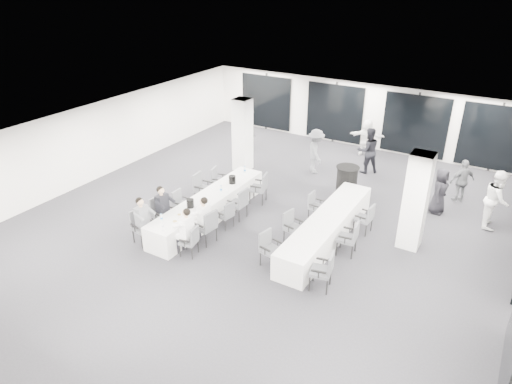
# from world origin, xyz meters

# --- Properties ---
(room) EXTENTS (14.04, 16.04, 2.84)m
(room) POSITION_xyz_m (0.89, 1.11, 1.39)
(room) COLOR #26262B
(room) RESTS_ON ground
(column_left) EXTENTS (0.60, 0.60, 2.80)m
(column_left) POSITION_xyz_m (-2.80, 3.20, 1.40)
(column_left) COLOR white
(column_left) RESTS_ON floor
(column_right) EXTENTS (0.60, 0.60, 2.80)m
(column_right) POSITION_xyz_m (4.20, 1.00, 1.40)
(column_right) COLOR white
(column_right) RESTS_ON floor
(banquet_table_main) EXTENTS (0.90, 5.00, 0.75)m
(banquet_table_main) POSITION_xyz_m (-1.60, -0.64, 0.38)
(banquet_table_main) COLOR silver
(banquet_table_main) RESTS_ON floor
(banquet_table_side) EXTENTS (0.90, 5.00, 0.75)m
(banquet_table_side) POSITION_xyz_m (2.07, 0.05, 0.38)
(banquet_table_side) COLOR silver
(banquet_table_side) RESTS_ON floor
(cocktail_table) EXTENTS (0.79, 0.79, 1.10)m
(cocktail_table) POSITION_xyz_m (1.53, 3.00, 0.56)
(cocktail_table) COLOR black
(cocktail_table) RESTS_ON floor
(chair_main_left_near) EXTENTS (0.59, 0.62, 0.99)m
(chair_main_left_near) POSITION_xyz_m (-2.44, -2.76, 0.57)
(chair_main_left_near) COLOR #4C4E53
(chair_main_left_near) RESTS_ON floor
(chair_main_left_second) EXTENTS (0.57, 0.62, 1.03)m
(chair_main_left_second) POSITION_xyz_m (-2.44, -1.93, 0.59)
(chair_main_left_second) COLOR #4C4E53
(chair_main_left_second) RESTS_ON floor
(chair_main_left_mid) EXTENTS (0.45, 0.51, 0.88)m
(chair_main_left_mid) POSITION_xyz_m (-2.43, -1.03, 0.50)
(chair_main_left_mid) COLOR #4C4E53
(chair_main_left_mid) RESTS_ON floor
(chair_main_left_fourth) EXTENTS (0.58, 0.63, 1.04)m
(chair_main_left_fourth) POSITION_xyz_m (-2.44, 0.08, 0.59)
(chair_main_left_fourth) COLOR #4C4E53
(chair_main_left_fourth) RESTS_ON floor
(chair_main_left_far) EXTENTS (0.54, 0.57, 0.91)m
(chair_main_left_far) POSITION_xyz_m (-2.43, 0.99, 0.52)
(chair_main_left_far) COLOR #4C4E53
(chair_main_left_far) RESTS_ON floor
(chair_main_right_near) EXTENTS (0.52, 0.55, 0.88)m
(chair_main_right_near) POSITION_xyz_m (-0.77, -2.59, 0.50)
(chair_main_right_near) COLOR #4C4E53
(chair_main_right_near) RESTS_ON floor
(chair_main_right_second) EXTENTS (0.58, 0.63, 1.04)m
(chair_main_right_second) POSITION_xyz_m (-0.76, -1.85, 0.59)
(chair_main_right_second) COLOR #4C4E53
(chair_main_right_second) RESTS_ON floor
(chair_main_right_mid) EXTENTS (0.50, 0.54, 0.87)m
(chair_main_right_mid) POSITION_xyz_m (-0.78, -0.87, 0.49)
(chair_main_right_mid) COLOR #4C4E53
(chair_main_right_mid) RESTS_ON floor
(chair_main_right_fourth) EXTENTS (0.53, 0.59, 1.02)m
(chair_main_right_fourth) POSITION_xyz_m (-0.76, -0.18, 0.58)
(chair_main_right_fourth) COLOR #4C4E53
(chair_main_right_fourth) RESTS_ON floor
(chair_main_right_far) EXTENTS (0.63, 0.66, 1.04)m
(chair_main_right_far) POSITION_xyz_m (-0.76, 1.11, 0.59)
(chair_main_right_far) COLOR #4C4E53
(chair_main_right_far) RESTS_ON floor
(chair_side_left_near) EXTENTS (0.57, 0.60, 0.96)m
(chair_side_left_near) POSITION_xyz_m (1.24, -1.85, 0.55)
(chair_side_left_near) COLOR #4C4E53
(chair_side_left_near) RESTS_ON floor
(chair_side_left_mid) EXTENTS (0.56, 0.59, 0.94)m
(chair_side_left_mid) POSITION_xyz_m (1.24, -0.53, 0.54)
(chair_side_left_mid) COLOR #4C4E53
(chair_side_left_mid) RESTS_ON floor
(chair_side_left_far) EXTENTS (0.45, 0.51, 0.87)m
(chair_side_left_far) POSITION_xyz_m (1.25, 1.03, 0.50)
(chair_side_left_far) COLOR #4C4E53
(chair_side_left_far) RESTS_ON floor
(chair_side_right_near) EXTENTS (0.60, 0.64, 1.01)m
(chair_side_right_near) POSITION_xyz_m (2.91, -2.07, 0.58)
(chair_side_right_near) COLOR #4C4E53
(chair_side_right_near) RESTS_ON floor
(chair_side_right_mid) EXTENTS (0.56, 0.61, 1.00)m
(chair_side_right_mid) POSITION_xyz_m (2.91, -0.31, 0.57)
(chair_side_right_mid) COLOR #4C4E53
(chair_side_right_mid) RESTS_ON floor
(chair_side_right_far) EXTENTS (0.51, 0.56, 0.93)m
(chair_side_right_far) POSITION_xyz_m (2.90, 1.01, 0.53)
(chair_side_right_far) COLOR #4C4E53
(chair_side_right_far) RESTS_ON floor
(seated_guest_a) EXTENTS (0.50, 0.38, 1.44)m
(seated_guest_a) POSITION_xyz_m (-2.27, -2.78, 0.81)
(seated_guest_a) COLOR slate
(seated_guest_a) RESTS_ON floor
(seated_guest_b) EXTENTS (0.50, 0.38, 1.44)m
(seated_guest_b) POSITION_xyz_m (-2.27, -1.94, 0.81)
(seated_guest_b) COLOR black
(seated_guest_b) RESTS_ON floor
(seated_guest_c) EXTENTS (0.50, 0.38, 1.44)m
(seated_guest_c) POSITION_xyz_m (-0.93, -2.60, 0.81)
(seated_guest_c) COLOR white
(seated_guest_c) RESTS_ON floor
(seated_guest_d) EXTENTS (0.50, 0.38, 1.44)m
(seated_guest_d) POSITION_xyz_m (-0.93, -1.84, 0.81)
(seated_guest_d) COLOR white
(seated_guest_d) RESTS_ON floor
(standing_guest_b) EXTENTS (1.12, 1.08, 2.01)m
(standing_guest_b) POSITION_xyz_m (1.44, 5.39, 1.01)
(standing_guest_b) COLOR black
(standing_guest_b) RESTS_ON floor
(standing_guest_c) EXTENTS (1.28, 1.38, 1.94)m
(standing_guest_c) POSITION_xyz_m (-0.25, 4.37, 0.97)
(standing_guest_c) COLOR slate
(standing_guest_c) RESTS_ON floor
(standing_guest_d) EXTENTS (1.11, 1.09, 1.69)m
(standing_guest_d) POSITION_xyz_m (4.94, 4.65, 0.85)
(standing_guest_d) COLOR slate
(standing_guest_d) RESTS_ON floor
(standing_guest_e) EXTENTS (0.59, 0.88, 1.73)m
(standing_guest_e) POSITION_xyz_m (4.46, 3.44, 0.87)
(standing_guest_e) COLOR black
(standing_guest_e) RESTS_ON floor
(standing_guest_f) EXTENTS (1.70, 0.93, 1.75)m
(standing_guest_f) POSITION_xyz_m (0.81, 7.14, 0.88)
(standing_guest_f) COLOR white
(standing_guest_f) RESTS_ON floor
(standing_guest_g) EXTENTS (0.94, 0.89, 2.01)m
(standing_guest_g) POSITION_xyz_m (-3.86, 5.42, 1.00)
(standing_guest_g) COLOR slate
(standing_guest_g) RESTS_ON floor
(standing_guest_h) EXTENTS (0.71, 1.05, 2.06)m
(standing_guest_h) POSITION_xyz_m (6.07, 3.40, 1.03)
(standing_guest_h) COLOR white
(standing_guest_h) RESTS_ON floor
(ice_bucket_near) EXTENTS (0.22, 0.22, 0.25)m
(ice_bucket_near) POSITION_xyz_m (-1.64, -1.48, 0.88)
(ice_bucket_near) COLOR black
(ice_bucket_near) RESTS_ON banquet_table_main
(ice_bucket_far) EXTENTS (0.23, 0.23, 0.26)m
(ice_bucket_far) POSITION_xyz_m (-1.51, 0.54, 0.88)
(ice_bucket_far) COLOR black
(ice_bucket_far) RESTS_ON banquet_table_main
(water_bottle_a) EXTENTS (0.07, 0.07, 0.21)m
(water_bottle_a) POSITION_xyz_m (-1.83, -2.54, 0.85)
(water_bottle_a) COLOR silver
(water_bottle_a) RESTS_ON banquet_table_main
(water_bottle_b) EXTENTS (0.07, 0.07, 0.21)m
(water_bottle_b) POSITION_xyz_m (-1.46, -0.17, 0.86)
(water_bottle_b) COLOR silver
(water_bottle_b) RESTS_ON banquet_table_main
(water_bottle_c) EXTENTS (0.08, 0.08, 0.24)m
(water_bottle_c) POSITION_xyz_m (-1.61, 1.48, 0.87)
(water_bottle_c) COLOR silver
(water_bottle_c) RESTS_ON banquet_table_main
(plate_a) EXTENTS (0.19, 0.19, 0.03)m
(plate_a) POSITION_xyz_m (-1.62, -2.03, 0.76)
(plate_a) COLOR white
(plate_a) RESTS_ON banquet_table_main
(plate_b) EXTENTS (0.20, 0.20, 0.03)m
(plate_b) POSITION_xyz_m (-1.48, -2.39, 0.76)
(plate_b) COLOR white
(plate_b) RESTS_ON banquet_table_main
(plate_c) EXTENTS (0.18, 0.18, 0.03)m
(plate_c) POSITION_xyz_m (-1.56, -0.99, 0.76)
(plate_c) COLOR white
(plate_c) RESTS_ON banquet_table_main
(wine_glass) EXTENTS (0.07, 0.07, 0.18)m
(wine_glass) POSITION_xyz_m (-1.43, -2.94, 0.88)
(wine_glass) COLOR silver
(wine_glass) RESTS_ON banquet_table_main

